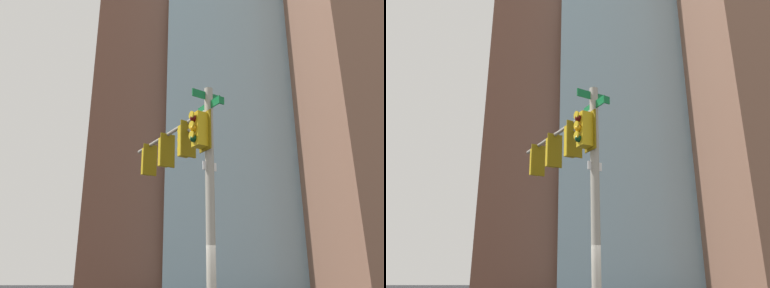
{
  "view_description": "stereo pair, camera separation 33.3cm",
  "coord_description": "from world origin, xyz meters",
  "views": [
    {
      "loc": [
        -1.37,
        -10.03,
        1.7
      ],
      "look_at": [
        -0.57,
        0.87,
        5.53
      ],
      "focal_mm": 35.98,
      "sensor_mm": 36.0,
      "label": 1
    },
    {
      "loc": [
        -1.04,
        -10.05,
        1.7
      ],
      "look_at": [
        -0.57,
        0.87,
        5.53
      ],
      "focal_mm": 35.98,
      "sensor_mm": 36.0,
      "label": 2
    }
  ],
  "objects": [
    {
      "name": "building_brick_midblock",
      "position": [
        1.39,
        40.45,
        21.17
      ],
      "size": [
        23.66,
        15.53,
        42.33
      ],
      "primitive_type": "cube",
      "color": "brown",
      "rests_on": "ground_plane"
    },
    {
      "name": "building_glass_tower",
      "position": [
        11.41,
        39.13,
        34.62
      ],
      "size": [
        25.54,
        23.91,
        69.24
      ],
      "primitive_type": "cube",
      "color": "#8CB2C6",
      "rests_on": "ground_plane"
    },
    {
      "name": "signal_pole_assembly",
      "position": [
        -0.78,
        1.16,
        4.98
      ],
      "size": [
        2.8,
        4.65,
        6.99
      ],
      "rotation": [
        0.0,
        0.0,
        2.07
      ],
      "color": "#9E998C",
      "rests_on": "ground_plane"
    }
  ]
}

